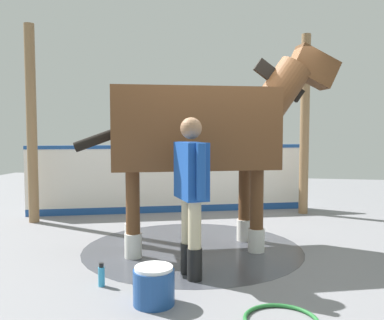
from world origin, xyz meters
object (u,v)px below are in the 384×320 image
at_px(hose_coil, 281,320).
at_px(bottle_spray, 145,279).
at_px(horse, 202,131).
at_px(wash_bucket, 154,286).
at_px(handler, 191,187).
at_px(bottle_shampoo, 101,276).

bearing_deg(hose_coil, bottle_spray, -19.94).
height_order(horse, hose_coil, horse).
bearing_deg(wash_bucket, hose_coil, 171.57).
distance_m(handler, hose_coil, 1.51).
bearing_deg(bottle_shampoo, handler, -152.61).
xyz_separation_m(bottle_shampoo, bottle_spray, (-0.43, 0.02, 0.00)).
bearing_deg(bottle_shampoo, wash_bucket, 152.90).
xyz_separation_m(handler, hose_coil, (-0.86, 0.87, -0.89)).
relative_size(bottle_spray, hose_coil, 0.38).
bearing_deg(horse, wash_bucket, -113.65).
distance_m(horse, hose_coil, 2.55).
bearing_deg(bottle_spray, handler, -130.13).
bearing_deg(handler, bottle_shampoo, -2.25).
bearing_deg(horse, bottle_shampoo, -136.25).
xyz_separation_m(wash_bucket, bottle_shampoo, (0.60, -0.31, -0.06)).
xyz_separation_m(horse, wash_bucket, (0.14, 1.74, -1.30)).
bearing_deg(bottle_shampoo, bottle_spray, 177.55).
distance_m(bottle_spray, hose_coil, 1.30).
relative_size(handler, hose_coil, 2.74).
bearing_deg(handler, horse, -116.57).
xyz_separation_m(wash_bucket, bottle_spray, (0.17, -0.29, -0.06)).
xyz_separation_m(horse, hose_coil, (-0.92, 1.89, -1.45)).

